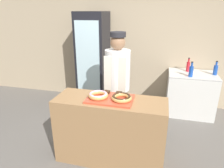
{
  "coord_description": "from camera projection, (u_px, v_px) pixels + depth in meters",
  "views": [
    {
      "loc": [
        0.6,
        -2.27,
        2.0
      ],
      "look_at": [
        0.0,
        0.1,
        1.1
      ],
      "focal_mm": 32.0,
      "sensor_mm": 36.0,
      "label": 1
    }
  ],
  "objects": [
    {
      "name": "bottle_red",
      "position": [
        188.0,
        66.0,
        3.99
      ],
      "size": [
        0.07,
        0.07,
        0.28
      ],
      "color": "red",
      "rests_on": "chest_freezer"
    },
    {
      "name": "donut_chocolate_glaze",
      "position": [
        121.0,
        97.0,
        2.5
      ],
      "size": [
        0.26,
        0.26,
        0.06
      ],
      "color": "tan",
      "rests_on": "serving_tray"
    },
    {
      "name": "brownie_back_right",
      "position": [
        119.0,
        93.0,
        2.67
      ],
      "size": [
        0.08,
        0.08,
        0.03
      ],
      "color": "#382111",
      "rests_on": "serving_tray"
    },
    {
      "name": "baker_person",
      "position": [
        117.0,
        85.0,
        3.15
      ],
      "size": [
        0.39,
        0.39,
        1.72
      ],
      "color": "#4C4C51",
      "rests_on": "ground_plane"
    },
    {
      "name": "donut_light_glaze",
      "position": [
        98.0,
        95.0,
        2.57
      ],
      "size": [
        0.26,
        0.26,
        0.06
      ],
      "color": "tan",
      "rests_on": "serving_tray"
    },
    {
      "name": "serving_tray",
      "position": [
        110.0,
        99.0,
        2.57
      ],
      "size": [
        0.59,
        0.4,
        0.02
      ],
      "color": "#D84C33",
      "rests_on": "display_counter"
    },
    {
      "name": "bottle_blue_b",
      "position": [
        216.0,
        70.0,
        3.77
      ],
      "size": [
        0.08,
        0.08,
        0.27
      ],
      "color": "#1E4CB2",
      "rests_on": "chest_freezer"
    },
    {
      "name": "ground_plane",
      "position": [
        110.0,
        158.0,
        2.89
      ],
      "size": [
        14.0,
        14.0,
        0.0
      ],
      "primitive_type": "plane",
      "color": "#66605B"
    },
    {
      "name": "chest_freezer",
      "position": [
        190.0,
        93.0,
        4.04
      ],
      "size": [
        0.9,
        0.68,
        0.85
      ],
      "color": "silver",
      "rests_on": "ground_plane"
    },
    {
      "name": "brownie_back_left",
      "position": [
        107.0,
        92.0,
        2.71
      ],
      "size": [
        0.08,
        0.08,
        0.03
      ],
      "color": "#382111",
      "rests_on": "serving_tray"
    },
    {
      "name": "wall_back",
      "position": [
        135.0,
        43.0,
        4.36
      ],
      "size": [
        8.0,
        0.06,
        2.7
      ],
      "color": "tan",
      "rests_on": "ground_plane"
    },
    {
      "name": "bottle_blue",
      "position": [
        191.0,
        71.0,
        3.66
      ],
      "size": [
        0.08,
        0.08,
        0.28
      ],
      "color": "#1E4CB2",
      "rests_on": "chest_freezer"
    },
    {
      "name": "display_counter",
      "position": [
        110.0,
        130.0,
        2.73
      ],
      "size": [
        1.46,
        0.52,
        0.92
      ],
      "color": "#997047",
      "rests_on": "ground_plane"
    },
    {
      "name": "beverage_fridge",
      "position": [
        93.0,
        60.0,
        4.31
      ],
      "size": [
        0.59,
        0.67,
        2.0
      ],
      "color": "black",
      "rests_on": "ground_plane"
    }
  ]
}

